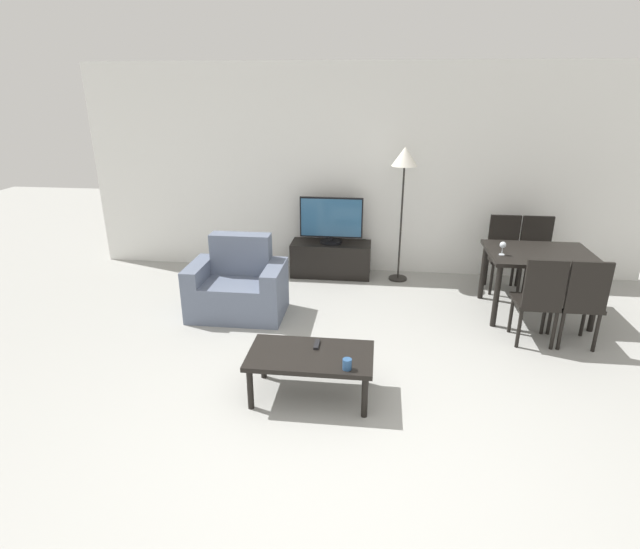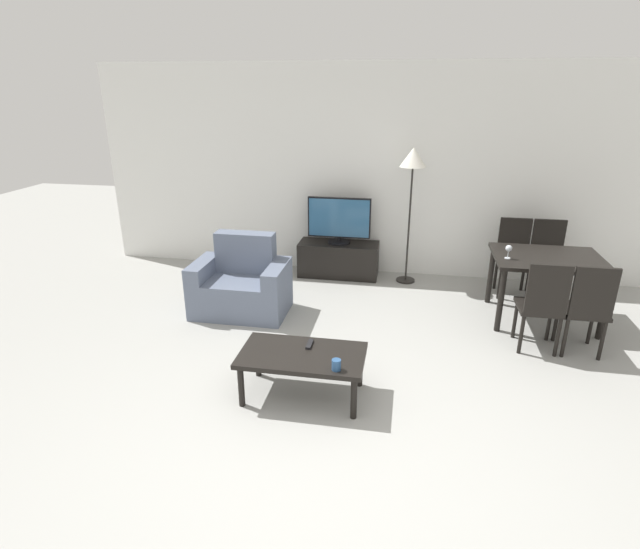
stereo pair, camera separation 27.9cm
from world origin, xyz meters
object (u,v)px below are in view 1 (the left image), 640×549
floor_lamp (404,166)px  wine_glass_left (503,246)px  dining_table (539,261)px  remote_primary (317,344)px  coffee_table (311,359)px  dining_chair_near (539,298)px  tv (331,220)px  dining_chair_far (536,251)px  dining_chair_near_right (581,300)px  dining_chair_far_left (504,250)px  armchair (238,288)px  tv_stand (331,259)px  cup_white_near (347,364)px

floor_lamp → wine_glass_left: (1.03, -1.03, -0.67)m
dining_table → remote_primary: bearing=-141.9°
remote_primary → wine_glass_left: size_ratio=1.03×
coffee_table → dining_chair_near: size_ratio=1.10×
wine_glass_left → tv: bearing=150.7°
remote_primary → floor_lamp: bearing=74.0°
tv → floor_lamp: (0.90, -0.06, 0.73)m
coffee_table → dining_chair_near: (2.06, 1.13, 0.16)m
dining_chair_far → dining_chair_near_right: (0.00, -1.49, 0.00)m
floor_lamp → tv: bearing=176.4°
dining_chair_far_left → armchair: bearing=-159.9°
armchair → dining_chair_far: dining_chair_far is taller
tv → coffee_table: 2.85m
dining_chair_near → remote_primary: bearing=-153.9°
tv → dining_chair_near: 2.77m
armchair → tv_stand: size_ratio=0.98×
dining_chair_far → remote_primary: dining_chair_far is taller
remote_primary → dining_chair_near: bearing=26.1°
dining_chair_near_right → floor_lamp: 2.53m
tv → dining_chair_near: (2.17, -1.69, -0.26)m
dining_chair_near_right → remote_primary: (-2.41, -0.99, -0.10)m
cup_white_near → dining_chair_far: bearing=52.9°
coffee_table → dining_chair_far_left: bearing=51.9°
tv → cup_white_near: bearing=-82.1°
tv → remote_primary: bearing=-86.9°
tv_stand → tv: 0.53m
tv_stand → floor_lamp: bearing=-3.8°
tv_stand → dining_chair_near: dining_chair_near is taller
floor_lamp → cup_white_near: (-0.48, -2.97, -1.05)m
armchair → remote_primary: (1.05, -1.36, 0.10)m
wine_glass_left → dining_chair_near_right: bearing=-44.0°
tv → dining_chair_far_left: 2.20m
cup_white_near → wine_glass_left: size_ratio=0.60×
dining_table → armchair: bearing=-173.4°
dining_chair_far_left → tv: bearing=174.8°
dining_table → floor_lamp: floor_lamp is taller
tv → dining_chair_near_right: size_ratio=0.90×
dining_chair_far → dining_chair_far_left: size_ratio=1.00×
floor_lamp → dining_chair_far_left: bearing=-6.3°
tv_stand → remote_primary: (0.15, -2.69, 0.18)m
armchair → dining_chair_near: dining_chair_near is taller
dining_chair_near → wine_glass_left: size_ratio=6.28×
dining_chair_far → floor_lamp: size_ratio=0.53×
remote_primary → wine_glass_left: 2.43m
dining_chair_near_right → dining_chair_far_left: bearing=104.5°
dining_chair_near_right → floor_lamp: (-1.66, 1.64, 0.99)m
cup_white_near → remote_primary: bearing=129.1°
dining_chair_near → floor_lamp: 2.30m
coffee_table → dining_table: bearing=39.8°
coffee_table → dining_chair_near: dining_chair_near is taller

